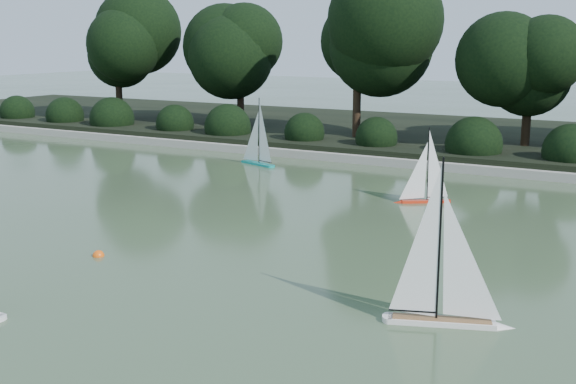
{
  "coord_description": "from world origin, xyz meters",
  "views": [
    {
      "loc": [
        4.2,
        -5.61,
        2.74
      ],
      "look_at": [
        -0.39,
        2.67,
        0.7
      ],
      "focal_mm": 45.0,
      "sensor_mm": 36.0,
      "label": 1
    }
  ],
  "objects_px": {
    "sailboat_white_b": "(453,298)",
    "sailboat_orange": "(421,190)",
    "race_buoy": "(98,256)",
    "sailboat_teal": "(255,153)"
  },
  "relations": [
    {
      "from": "sailboat_white_b",
      "to": "sailboat_orange",
      "type": "xyz_separation_m",
      "value": [
        -2.0,
        4.95,
        -0.06
      ]
    },
    {
      "from": "sailboat_orange",
      "to": "race_buoy",
      "type": "xyz_separation_m",
      "value": [
        -2.6,
        -4.93,
        -0.21
      ]
    },
    {
      "from": "sailboat_white_b",
      "to": "race_buoy",
      "type": "distance_m",
      "value": 4.61
    },
    {
      "from": "sailboat_orange",
      "to": "sailboat_white_b",
      "type": "bearing_deg",
      "value": -68.01
    },
    {
      "from": "sailboat_orange",
      "to": "race_buoy",
      "type": "distance_m",
      "value": 5.58
    },
    {
      "from": "sailboat_white_b",
      "to": "race_buoy",
      "type": "relative_size",
      "value": 11.66
    },
    {
      "from": "sailboat_orange",
      "to": "sailboat_teal",
      "type": "bearing_deg",
      "value": 157.25
    },
    {
      "from": "sailboat_white_b",
      "to": "race_buoy",
      "type": "xyz_separation_m",
      "value": [
        -4.6,
        0.02,
        -0.27
      ]
    },
    {
      "from": "race_buoy",
      "to": "sailboat_orange",
      "type": "bearing_deg",
      "value": 62.23
    },
    {
      "from": "sailboat_orange",
      "to": "sailboat_teal",
      "type": "xyz_separation_m",
      "value": [
        -4.41,
        1.85,
        0.03
      ]
    }
  ]
}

